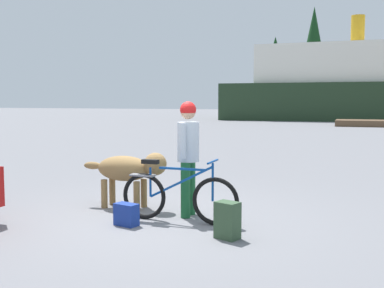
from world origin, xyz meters
TOP-DOWN VIEW (x-y plane):
  - ground_plane at (0.00, 0.00)m, footprint 160.00×160.00m
  - bicycle at (0.35, -0.03)m, footprint 1.72×0.44m
  - person_cyclist at (0.37, 0.35)m, footprint 0.32×0.53m
  - dog at (-0.69, 0.53)m, footprint 1.44×0.47m
  - backpack at (1.22, -0.58)m, footprint 0.33×0.29m
  - handbag_pannier at (-0.24, -0.44)m, footprint 0.36×0.26m
  - pine_tree_far_left at (-6.97, 49.57)m, footprint 3.52×3.52m
  - pine_tree_center at (-2.71, 49.86)m, footprint 3.86×3.86m

SIDE VIEW (x-z plane):
  - ground_plane at x=0.00m, z-range 0.00..0.00m
  - handbag_pannier at x=-0.24m, z-range 0.00..0.30m
  - backpack at x=1.22m, z-range 0.00..0.46m
  - bicycle at x=0.35m, z-range -0.08..0.81m
  - dog at x=-0.69m, z-range 0.16..1.06m
  - person_cyclist at x=0.37m, z-range 0.17..1.84m
  - pine_tree_far_left at x=-6.97m, z-range 1.38..10.34m
  - pine_tree_center at x=-2.71m, z-range 1.15..13.29m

